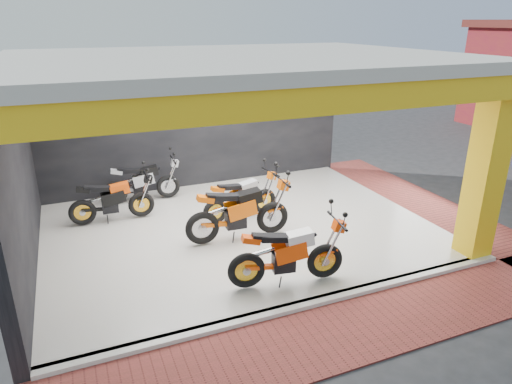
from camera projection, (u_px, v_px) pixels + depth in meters
ground at (279, 276)px, 8.17m from camera, size 80.00×80.00×0.00m
showroom_floor at (240, 229)px, 9.88m from camera, size 8.00×6.00×0.10m
showroom_ceiling at (238, 60)px, 8.62m from camera, size 8.40×6.40×0.20m
back_wall at (197, 124)px, 11.95m from camera, size 8.20×0.20×3.50m
left_wall at (15, 179)px, 7.80m from camera, size 0.20×6.20×3.50m
corner_column at (486, 171)px, 8.25m from camera, size 0.50×0.50×3.50m
header_beam_front at (316, 100)px, 6.14m from camera, size 8.40×0.30×0.40m
header_beam_right at (406, 68)px, 10.16m from camera, size 0.30×6.40×0.40m
floor_kerb at (307, 305)px, 7.27m from camera, size 8.00×0.20×0.10m
paver_front at (333, 336)px, 6.61m from camera, size 9.00×1.40×0.03m
paver_right at (416, 199)px, 11.62m from camera, size 1.40×7.00×0.03m
moto_hero at (326, 245)px, 7.70m from camera, size 2.22×1.12×1.29m
moto_row_a at (264, 189)px, 10.37m from camera, size 2.01×0.97×1.18m
moto_row_b at (273, 203)px, 9.33m from camera, size 2.33×0.95×1.40m
moto_row_c at (140, 193)px, 10.16m from camera, size 1.95×0.76×1.18m
moto_row_d at (167, 176)px, 11.27m from camera, size 1.99×0.82×1.19m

